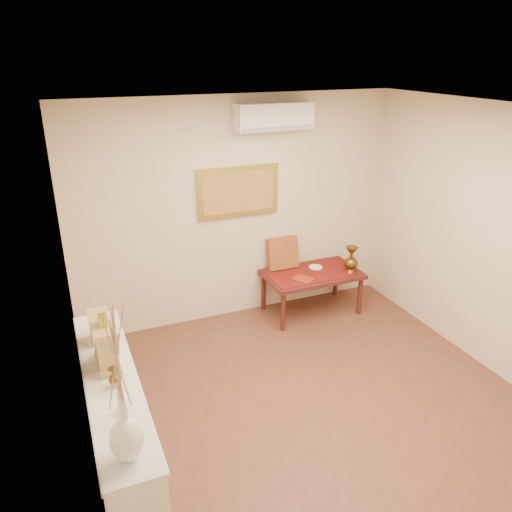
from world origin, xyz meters
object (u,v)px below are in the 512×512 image
white_vase (120,384)px  low_table (312,277)px  display_ledge (118,432)px  mantel_clock (106,344)px  brass_urn_tall (351,257)px  wooden_chest (100,326)px

white_vase → low_table: (2.68, 2.69, -1.01)m
white_vase → display_ledge: size_ratio=0.51×
display_ledge → mantel_clock: mantel_clock is taller
display_ledge → low_table: bearing=35.1°
brass_urn_tall → mantel_clock: size_ratio=0.99×
white_vase → low_table: 3.93m
brass_urn_tall → mantel_clock: 3.49m
mantel_clock → wooden_chest: (-0.01, 0.38, -0.05)m
white_vase → display_ledge: bearing=89.6°
display_ledge → mantel_clock: (0.01, 0.18, 0.66)m
brass_urn_tall → display_ledge: bearing=-151.3°
display_ledge → brass_urn_tall: bearing=28.7°
display_ledge → mantel_clock: size_ratio=4.93×
display_ledge → mantel_clock: bearing=86.9°
mantel_clock → low_table: size_ratio=0.34×
display_ledge → low_table: display_ledge is taller
white_vase → wooden_chest: 1.42m
display_ledge → wooden_chest: wooden_chest is taller
brass_urn_tall → white_vase: bearing=-141.2°
wooden_chest → low_table: 3.05m
white_vase → brass_urn_tall: 4.08m
low_table → brass_urn_tall: bearing=-21.1°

